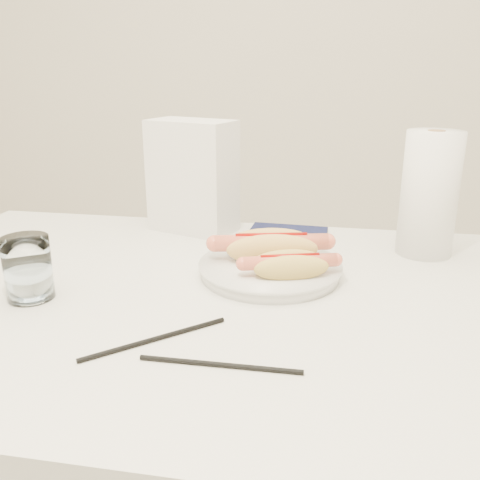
% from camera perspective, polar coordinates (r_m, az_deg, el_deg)
% --- Properties ---
extents(table, '(1.20, 0.80, 0.75)m').
position_cam_1_polar(table, '(0.89, -4.51, -9.11)').
color(table, white).
rests_on(table, ground).
extents(plate, '(0.30, 0.30, 0.02)m').
position_cam_1_polar(plate, '(0.92, 3.28, -3.32)').
color(plate, white).
rests_on(plate, table).
extents(hotdog_left, '(0.20, 0.11, 0.06)m').
position_cam_1_polar(hotdog_left, '(0.93, 3.41, -0.76)').
color(hotdog_left, '#F0BC60').
rests_on(hotdog_left, plate).
extents(hotdog_right, '(0.16, 0.09, 0.04)m').
position_cam_1_polar(hotdog_right, '(0.86, 5.44, -2.78)').
color(hotdog_right, '#E3BE58').
rests_on(hotdog_right, plate).
extents(water_glass, '(0.07, 0.07, 0.10)m').
position_cam_1_polar(water_glass, '(0.89, -22.12, -2.86)').
color(water_glass, white).
rests_on(water_glass, table).
extents(chopstick_near, '(0.16, 0.15, 0.01)m').
position_cam_1_polar(chopstick_near, '(0.72, -9.21, -10.58)').
color(chopstick_near, black).
rests_on(chopstick_near, table).
extents(chopstick_far, '(0.21, 0.01, 0.01)m').
position_cam_1_polar(chopstick_far, '(0.66, -2.18, -13.42)').
color(chopstick_far, black).
rests_on(chopstick_far, table).
extents(napkin_box, '(0.20, 0.15, 0.24)m').
position_cam_1_polar(napkin_box, '(1.15, -5.18, 6.91)').
color(napkin_box, white).
rests_on(napkin_box, table).
extents(navy_napkin, '(0.18, 0.18, 0.01)m').
position_cam_1_polar(navy_napkin, '(1.11, 4.99, 0.28)').
color(navy_napkin, '#13183C').
rests_on(navy_napkin, table).
extents(paper_towel_roll, '(0.14, 0.14, 0.24)m').
position_cam_1_polar(paper_towel_roll, '(1.06, 19.93, 4.73)').
color(paper_towel_roll, white).
rests_on(paper_towel_roll, table).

